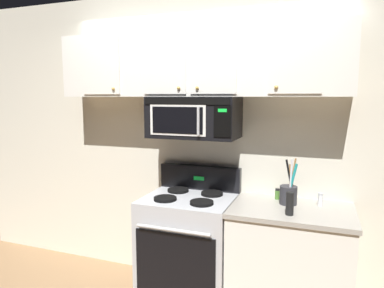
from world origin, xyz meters
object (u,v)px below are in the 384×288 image
Objects in this scene: stove_range at (189,245)px; spice_jar at (277,194)px; salt_shaker at (320,200)px; utensil_crock_charcoal at (289,193)px; over_range_microwave at (194,117)px; pepper_mill at (290,204)px.

stove_range is 0.88m from spice_jar.
spice_jar is at bearing 167.96° from salt_shaker.
stove_range is at bearing -173.17° from utensil_crock_charcoal.
spice_jar is (0.71, 0.09, -0.63)m from over_range_microwave.
salt_shaker is 0.34m from spice_jar.
utensil_crock_charcoal is at bearing 96.54° from pepper_mill.
stove_range is at bearing -89.86° from over_range_microwave.
utensil_crock_charcoal reaches higher than spice_jar.
stove_range is 6.59× the size of pepper_mill.
pepper_mill is (0.84, -0.17, 0.52)m from stove_range.
utensil_crock_charcoal is at bearing -1.38° from over_range_microwave.
utensil_crock_charcoal is 0.24m from salt_shaker.
salt_shaker is 0.37m from pepper_mill.
salt_shaker is at bearing -12.04° from spice_jar.
utensil_crock_charcoal is 0.27m from pepper_mill.
utensil_crock_charcoal reaches higher than pepper_mill.
pepper_mill is at bearing -83.46° from utensil_crock_charcoal.
salt_shaker is 1.13× the size of spice_jar.
over_range_microwave is 7.33× the size of salt_shaker.
over_range_microwave is at bearing 161.29° from pepper_mill.
pepper_mill is (0.03, -0.26, -0.01)m from utensil_crock_charcoal.
utensil_crock_charcoal is 0.15m from spice_jar.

